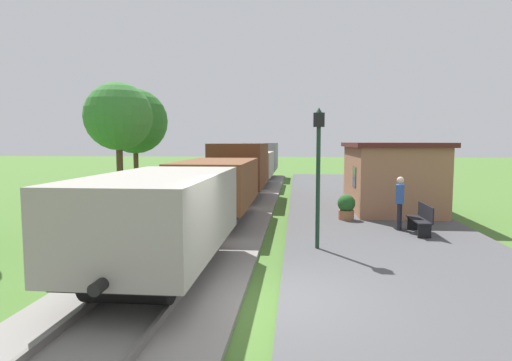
{
  "coord_description": "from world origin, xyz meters",
  "views": [
    {
      "loc": [
        0.5,
        -7.56,
        3.07
      ],
      "look_at": [
        -0.95,
        7.72,
        1.68
      ],
      "focal_mm": 30.1,
      "sensor_mm": 36.0,
      "label": 1
    }
  ],
  "objects_px": {
    "bench_near_hut": "(421,219)",
    "tree_field_left": "(135,121)",
    "freight_train": "(242,171)",
    "tree_trackside_far": "(118,117)",
    "potted_planter": "(346,207)",
    "lamp_post_near": "(318,152)",
    "person_waiting": "(400,201)",
    "station_hut": "(390,176)",
    "bench_down_platform": "(371,187)"
  },
  "relations": [
    {
      "from": "bench_near_hut",
      "to": "lamp_post_near",
      "type": "height_order",
      "value": "lamp_post_near"
    },
    {
      "from": "potted_planter",
      "to": "tree_field_left",
      "type": "height_order",
      "value": "tree_field_left"
    },
    {
      "from": "tree_field_left",
      "to": "tree_trackside_far",
      "type": "bearing_deg",
      "value": -75.56
    },
    {
      "from": "bench_down_platform",
      "to": "freight_train",
      "type": "bearing_deg",
      "value": 177.07
    },
    {
      "from": "freight_train",
      "to": "person_waiting",
      "type": "bearing_deg",
      "value": -54.8
    },
    {
      "from": "bench_near_hut",
      "to": "tree_field_left",
      "type": "bearing_deg",
      "value": 141.27
    },
    {
      "from": "station_hut",
      "to": "potted_planter",
      "type": "height_order",
      "value": "station_hut"
    },
    {
      "from": "station_hut",
      "to": "lamp_post_near",
      "type": "distance_m",
      "value": 7.89
    },
    {
      "from": "freight_train",
      "to": "tree_trackside_far",
      "type": "bearing_deg",
      "value": -135.7
    },
    {
      "from": "potted_planter",
      "to": "tree_trackside_far",
      "type": "bearing_deg",
      "value": 165.76
    },
    {
      "from": "lamp_post_near",
      "to": "tree_trackside_far",
      "type": "relative_size",
      "value": 0.66
    },
    {
      "from": "person_waiting",
      "to": "lamp_post_near",
      "type": "bearing_deg",
      "value": 60.07
    },
    {
      "from": "bench_near_hut",
      "to": "tree_trackside_far",
      "type": "height_order",
      "value": "tree_trackside_far"
    },
    {
      "from": "station_hut",
      "to": "lamp_post_near",
      "type": "xyz_separation_m",
      "value": [
        -3.34,
        -7.06,
        1.15
      ]
    },
    {
      "from": "potted_planter",
      "to": "bench_near_hut",
      "type": "bearing_deg",
      "value": -48.46
    },
    {
      "from": "bench_near_hut",
      "to": "bench_down_platform",
      "type": "distance_m",
      "value": 9.01
    },
    {
      "from": "bench_near_hut",
      "to": "potted_planter",
      "type": "height_order",
      "value": "potted_planter"
    },
    {
      "from": "person_waiting",
      "to": "bench_near_hut",
      "type": "bearing_deg",
      "value": 148.54
    },
    {
      "from": "potted_planter",
      "to": "lamp_post_near",
      "type": "relative_size",
      "value": 0.25
    },
    {
      "from": "freight_train",
      "to": "bench_near_hut",
      "type": "height_order",
      "value": "freight_train"
    },
    {
      "from": "freight_train",
      "to": "lamp_post_near",
      "type": "relative_size",
      "value": 8.81
    },
    {
      "from": "bench_near_hut",
      "to": "tree_field_left",
      "type": "height_order",
      "value": "tree_field_left"
    },
    {
      "from": "bench_near_hut",
      "to": "lamp_post_near",
      "type": "distance_m",
      "value": 4.39
    },
    {
      "from": "station_hut",
      "to": "bench_down_platform",
      "type": "bearing_deg",
      "value": 91.14
    },
    {
      "from": "station_hut",
      "to": "tree_trackside_far",
      "type": "bearing_deg",
      "value": -178.52
    },
    {
      "from": "potted_planter",
      "to": "tree_field_left",
      "type": "distance_m",
      "value": 14.11
    },
    {
      "from": "freight_train",
      "to": "bench_down_platform",
      "type": "bearing_deg",
      "value": -2.93
    },
    {
      "from": "station_hut",
      "to": "bench_near_hut",
      "type": "height_order",
      "value": "station_hut"
    },
    {
      "from": "tree_trackside_far",
      "to": "lamp_post_near",
      "type": "bearing_deg",
      "value": -39.34
    },
    {
      "from": "lamp_post_near",
      "to": "freight_train",
      "type": "bearing_deg",
      "value": 106.85
    },
    {
      "from": "lamp_post_near",
      "to": "tree_field_left",
      "type": "distance_m",
      "value": 15.91
    },
    {
      "from": "bench_near_hut",
      "to": "bench_down_platform",
      "type": "height_order",
      "value": "same"
    },
    {
      "from": "bench_near_hut",
      "to": "lamp_post_near",
      "type": "bearing_deg",
      "value": -147.33
    },
    {
      "from": "station_hut",
      "to": "bench_down_platform",
      "type": "relative_size",
      "value": 3.87
    },
    {
      "from": "freight_train",
      "to": "potted_planter",
      "type": "relative_size",
      "value": 35.59
    },
    {
      "from": "freight_train",
      "to": "bench_down_platform",
      "type": "distance_m",
      "value": 6.78
    },
    {
      "from": "bench_down_platform",
      "to": "lamp_post_near",
      "type": "distance_m",
      "value": 11.75
    },
    {
      "from": "person_waiting",
      "to": "potted_planter",
      "type": "height_order",
      "value": "person_waiting"
    },
    {
      "from": "bench_near_hut",
      "to": "person_waiting",
      "type": "bearing_deg",
      "value": 132.7
    },
    {
      "from": "lamp_post_near",
      "to": "tree_field_left",
      "type": "bearing_deg",
      "value": 127.89
    },
    {
      "from": "bench_down_platform",
      "to": "lamp_post_near",
      "type": "xyz_separation_m",
      "value": [
        -3.25,
        -11.09,
        2.08
      ]
    },
    {
      "from": "potted_planter",
      "to": "lamp_post_near",
      "type": "height_order",
      "value": "lamp_post_near"
    },
    {
      "from": "bench_near_hut",
      "to": "potted_planter",
      "type": "distance_m",
      "value": 3.03
    },
    {
      "from": "bench_down_platform",
      "to": "potted_planter",
      "type": "xyz_separation_m",
      "value": [
        -2.01,
        -6.74,
        0.0
      ]
    },
    {
      "from": "tree_trackside_far",
      "to": "potted_planter",
      "type": "bearing_deg",
      "value": -14.24
    },
    {
      "from": "potted_planter",
      "to": "tree_trackside_far",
      "type": "relative_size",
      "value": 0.16
    },
    {
      "from": "bench_down_platform",
      "to": "lamp_post_near",
      "type": "bearing_deg",
      "value": -106.35
    },
    {
      "from": "freight_train",
      "to": "bench_near_hut",
      "type": "bearing_deg",
      "value": -54.3
    },
    {
      "from": "station_hut",
      "to": "tree_trackside_far",
      "type": "relative_size",
      "value": 1.03
    },
    {
      "from": "bench_down_platform",
      "to": "bench_near_hut",
      "type": "bearing_deg",
      "value": -90.0
    }
  ]
}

